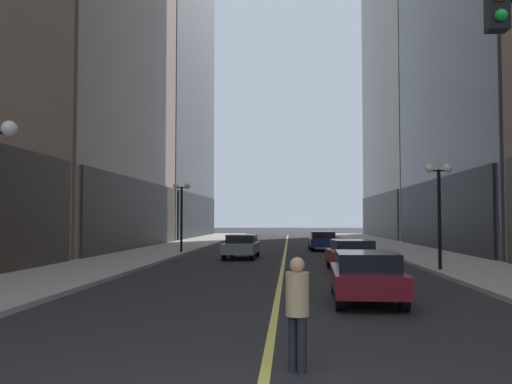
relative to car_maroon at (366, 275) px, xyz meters
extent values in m
plane|color=#262628|center=(-2.34, 25.07, -0.72)|extent=(200.00, 200.00, 0.00)
cube|color=#ADA8A0|center=(-10.59, 25.07, -0.64)|extent=(4.50, 78.00, 0.15)
cube|color=#ADA8A0|center=(5.91, 25.07, -0.64)|extent=(4.50, 78.00, 0.15)
cube|color=#E5D64C|center=(-2.34, 25.07, -0.71)|extent=(0.16, 70.00, 0.01)
cube|color=#332A23|center=(-12.94, 24.57, 1.78)|extent=(0.50, 22.80, 5.00)
cube|color=black|center=(-12.94, 50.07, 1.78)|extent=(0.50, 24.70, 5.00)
cube|color=black|center=(8.26, 24.57, 1.76)|extent=(0.50, 22.80, 4.97)
cube|color=#A8A399|center=(15.67, 50.07, 26.27)|extent=(15.03, 26.00, 53.97)
cube|color=#3A3935|center=(8.26, 50.07, 1.78)|extent=(0.50, 24.70, 5.00)
cube|color=maroon|center=(0.00, 0.06, -0.12)|extent=(1.92, 4.34, 0.55)
cube|color=black|center=(-0.01, -0.15, 0.35)|extent=(1.63, 2.45, 0.50)
cylinder|color=black|center=(-0.68, 1.59, -0.40)|extent=(0.25, 0.65, 0.64)
cylinder|color=black|center=(0.81, 1.52, -0.40)|extent=(0.25, 0.65, 0.64)
cylinder|color=black|center=(-0.81, -1.40, -0.40)|extent=(0.25, 0.65, 0.64)
cylinder|color=black|center=(0.69, -1.46, -0.40)|extent=(0.25, 0.65, 0.64)
cube|color=#B21919|center=(0.55, 8.65, -0.12)|extent=(1.92, 4.15, 0.55)
cube|color=black|center=(0.56, 8.45, 0.35)|extent=(1.64, 2.35, 0.50)
cylinder|color=black|center=(-0.27, 10.04, -0.40)|extent=(0.25, 0.65, 0.64)
cylinder|color=black|center=(1.24, 10.11, -0.40)|extent=(0.25, 0.65, 0.64)
cylinder|color=black|center=(-0.14, 7.19, -0.40)|extent=(0.25, 0.65, 0.64)
cylinder|color=black|center=(1.36, 7.26, -0.40)|extent=(0.25, 0.65, 0.64)
cube|color=slate|center=(-4.70, 15.82, -0.12)|extent=(1.87, 4.21, 0.55)
cube|color=black|center=(-4.69, 16.02, 0.35)|extent=(1.60, 2.38, 0.50)
cylinder|color=black|center=(-4.01, 14.34, -0.40)|extent=(0.24, 0.65, 0.64)
cylinder|color=black|center=(-5.49, 14.39, -0.40)|extent=(0.24, 0.65, 0.64)
cylinder|color=black|center=(-3.90, 17.24, -0.40)|extent=(0.24, 0.65, 0.64)
cylinder|color=black|center=(-5.38, 17.29, -0.40)|extent=(0.24, 0.65, 0.64)
cube|color=#141E4C|center=(0.21, 23.93, -0.12)|extent=(1.87, 4.06, 0.55)
cube|color=black|center=(0.22, 23.73, 0.35)|extent=(1.62, 2.29, 0.50)
cylinder|color=black|center=(-0.59, 25.32, -0.40)|extent=(0.23, 0.64, 0.64)
cylinder|color=black|center=(0.95, 25.35, -0.40)|extent=(0.23, 0.64, 0.64)
cylinder|color=black|center=(-0.53, 22.50, -0.40)|extent=(0.23, 0.64, 0.64)
cylinder|color=black|center=(1.02, 22.54, -0.40)|extent=(0.23, 0.64, 0.64)
cylinder|color=black|center=(-1.83, -6.79, -0.32)|extent=(0.14, 0.14, 0.79)
cylinder|color=black|center=(-1.95, -6.69, -0.32)|extent=(0.14, 0.14, 0.79)
cylinder|color=tan|center=(-1.89, -6.74, 0.39)|extent=(0.48, 0.48, 0.63)
sphere|color=tan|center=(-1.89, -6.74, 0.81)|extent=(0.21, 0.21, 0.21)
sphere|color=green|center=(0.86, -7.27, 4.20)|extent=(0.17, 0.17, 0.17)
sphere|color=white|center=(-8.39, -2.61, 3.53)|extent=(0.36, 0.36, 0.36)
cylinder|color=black|center=(-8.74, 19.21, 1.38)|extent=(0.14, 0.14, 4.20)
cylinder|color=black|center=(-8.74, 19.21, 3.43)|extent=(0.80, 0.06, 0.06)
sphere|color=white|center=(-9.09, 19.21, 3.53)|extent=(0.36, 0.36, 0.36)
sphere|color=white|center=(-8.39, 19.21, 3.53)|extent=(0.36, 0.36, 0.36)
cylinder|color=black|center=(4.06, 8.10, 1.38)|extent=(0.14, 0.14, 4.20)
cylinder|color=black|center=(4.06, 8.10, 3.43)|extent=(0.80, 0.06, 0.06)
sphere|color=white|center=(3.71, 8.10, 3.53)|extent=(0.36, 0.36, 0.36)
sphere|color=white|center=(4.41, 8.10, 3.53)|extent=(0.36, 0.36, 0.36)
camera|label=1|loc=(-1.98, -14.76, 1.46)|focal=38.78mm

